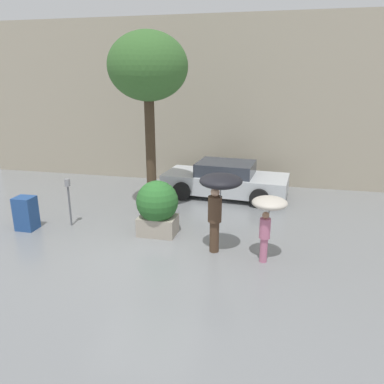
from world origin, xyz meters
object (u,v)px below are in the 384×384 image
(street_tree, at_px, (148,69))
(newspaper_box, at_px, (26,213))
(planter_box, at_px, (157,206))
(person_child, at_px, (268,211))
(parking_meter, at_px, (68,192))
(parked_car_near, at_px, (225,180))
(person_adult, at_px, (219,191))

(street_tree, height_order, newspaper_box, street_tree)
(planter_box, distance_m, newspaper_box, 3.56)
(person_child, height_order, street_tree, street_tree)
(planter_box, xyz_separation_m, parking_meter, (-2.51, 0.04, 0.19))
(parking_meter, bearing_deg, parked_car_near, 43.55)
(planter_box, distance_m, person_child, 2.95)
(parked_car_near, relative_size, street_tree, 0.83)
(person_adult, distance_m, parked_car_near, 4.45)
(person_child, relative_size, newspaper_box, 1.64)
(parked_car_near, bearing_deg, parking_meter, 138.30)
(person_child, distance_m, parked_car_near, 4.78)
(parking_meter, bearing_deg, street_tree, 40.97)
(person_child, bearing_deg, parked_car_near, 55.49)
(person_child, xyz_separation_m, newspaper_box, (-6.30, 0.41, -0.73))
(planter_box, distance_m, parking_meter, 2.52)
(parking_meter, relative_size, newspaper_box, 1.47)
(street_tree, height_order, parking_meter, street_tree)
(person_adult, bearing_deg, planter_box, 178.95)
(parked_car_near, distance_m, street_tree, 4.52)
(planter_box, height_order, parked_car_near, planter_box)
(parked_car_near, xyz_separation_m, street_tree, (-1.94, -2.00, 3.56))
(parked_car_near, xyz_separation_m, newspaper_box, (-4.76, -4.08, -0.11))
(street_tree, bearing_deg, parking_meter, -139.03)
(planter_box, height_order, newspaper_box, planter_box)
(planter_box, xyz_separation_m, parked_car_near, (1.25, 3.61, -0.20))
(person_child, bearing_deg, person_adult, 118.53)
(parked_car_near, bearing_deg, street_tree, 140.54)
(person_adult, xyz_separation_m, newspaper_box, (-5.20, 0.25, -1.04))
(newspaper_box, bearing_deg, parking_meter, 26.79)
(person_adult, distance_m, newspaper_box, 5.31)
(person_adult, bearing_deg, street_tree, 157.56)
(person_adult, relative_size, parking_meter, 1.43)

